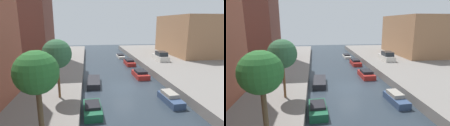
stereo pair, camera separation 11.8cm
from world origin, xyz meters
The scene contains 12 objects.
ground_plane centered at (0.00, 0.00, 0.00)m, with size 84.00×84.00×0.00m, color #28333D.
apartment_tower_far centered at (-16.00, 14.54, 11.59)m, with size 10.00×8.60×21.19m, color brown.
low_block_right centered at (18.00, 16.10, 5.08)m, with size 10.00×14.55×8.17m, color #9E704C.
street_tree_1 centered at (-6.90, -10.65, 5.13)m, with size 2.32×2.32×5.34m.
street_tree_2 centered at (-6.90, -4.23, 5.02)m, with size 2.56×2.56×5.32m.
parked_car centered at (8.91, 10.21, 1.67)m, with size 1.86×4.26×1.60m.
moored_boat_left_2 centered at (-3.99, -5.81, 0.41)m, with size 1.62×3.21×0.92m.
moored_boat_left_3 centered at (-3.59, 1.54, 0.35)m, with size 1.78×4.26×0.69m.
moored_boat_right_2 centered at (3.65, -4.69, 0.43)m, with size 1.43×3.41×1.02m.
moored_boat_right_3 centered at (3.20, 3.83, 0.44)m, with size 1.74×3.71×1.04m.
moored_boat_right_4 centered at (3.42, 11.51, 0.43)m, with size 1.58×3.63×1.02m.
moored_boat_right_5 centered at (3.07, 18.66, 0.32)m, with size 1.42×3.81×0.76m.
Camera 1 is at (-4.26, -19.88, 7.69)m, focal length 28.37 mm.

